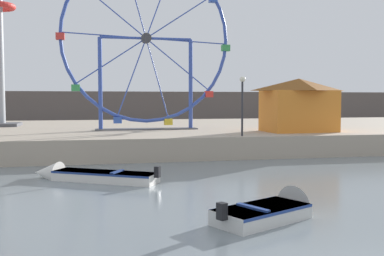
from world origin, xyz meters
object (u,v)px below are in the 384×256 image
(ferris_wheel_blue_frame, at_px, (146,41))
(promenade_lamp_near, at_px, (242,96))
(motorboat_white_red_stripe, at_px, (84,175))
(carnival_booth_orange_canopy, at_px, (299,104))
(motorboat_pale_grey, at_px, (278,210))

(ferris_wheel_blue_frame, bearing_deg, promenade_lamp_near, -54.51)
(motorboat_white_red_stripe, bearing_deg, promenade_lamp_near, -118.13)
(promenade_lamp_near, bearing_deg, ferris_wheel_blue_frame, 125.49)
(motorboat_white_red_stripe, distance_m, carnival_booth_orange_canopy, 15.99)
(motorboat_white_red_stripe, distance_m, promenade_lamp_near, 10.82)
(motorboat_pale_grey, xyz_separation_m, promenade_lamp_near, (3.16, 12.73, 3.35))
(motorboat_white_red_stripe, bearing_deg, carnival_booth_orange_canopy, -118.98)
(ferris_wheel_blue_frame, bearing_deg, carnival_booth_orange_canopy, -23.08)
(motorboat_pale_grey, bearing_deg, ferris_wheel_blue_frame, 67.98)
(motorboat_pale_grey, relative_size, ferris_wheel_blue_frame, 0.31)
(motorboat_white_red_stripe, height_order, carnival_booth_orange_canopy, carnival_booth_orange_canopy)
(motorboat_white_red_stripe, xyz_separation_m, carnival_booth_orange_canopy, (13.53, 8.02, 2.87))
(motorboat_pale_grey, distance_m, promenade_lamp_near, 13.54)
(carnival_booth_orange_canopy, bearing_deg, promenade_lamp_near, -153.17)
(carnival_booth_orange_canopy, xyz_separation_m, promenade_lamp_near, (-4.76, -2.64, 0.48))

